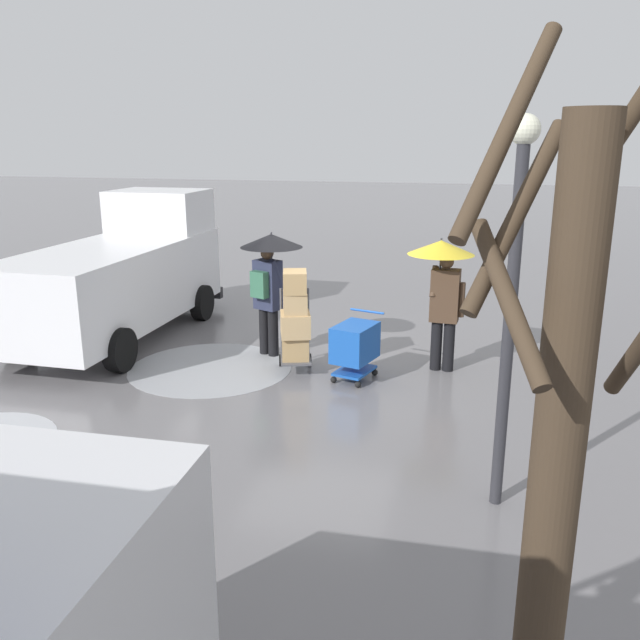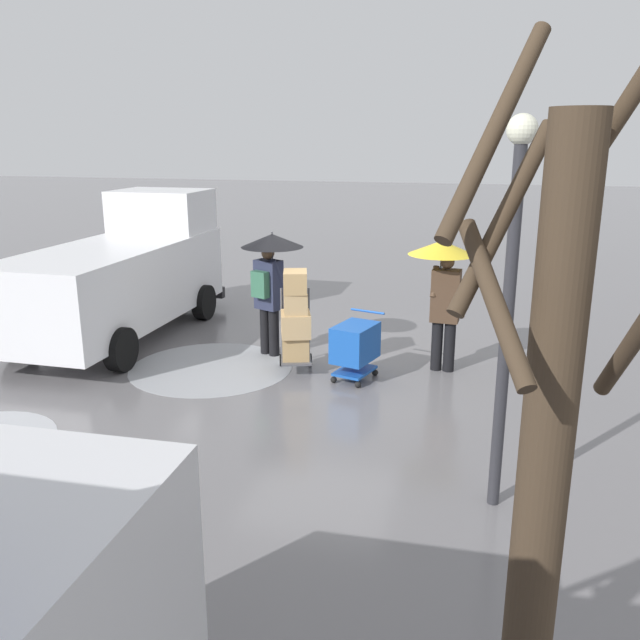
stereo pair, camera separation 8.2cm
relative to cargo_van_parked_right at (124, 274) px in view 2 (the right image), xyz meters
name	(u,v)px [view 2 (the right image)]	position (x,y,z in m)	size (l,w,h in m)	color
ground_plane	(319,365)	(-4.01, 0.85, -1.18)	(90.00, 90.00, 0.00)	slate
slush_patch_near_cluster	(211,368)	(-2.32, 1.41, -1.18)	(2.65, 2.65, 0.01)	#999BA0
cargo_van_parked_right	(124,274)	(0.00, 0.00, 0.00)	(2.21, 5.34, 2.60)	white
shopping_cart_vendor	(355,344)	(-4.71, 1.33, -0.61)	(0.75, 0.94, 1.02)	#1951B2
hand_dolly_boxes	(296,318)	(-3.72, 1.24, -0.28)	(0.70, 0.82, 1.65)	#515156
pedestrian_pink_side	(443,275)	(-5.94, 0.56, 0.39)	(1.04, 1.04, 2.15)	black
pedestrian_black_side	(270,266)	(-3.08, 0.53, 0.39)	(1.04, 1.04, 2.15)	black
bare_tree_near	(540,490)	(-6.89, 7.94, 0.90)	(1.00, 1.00, 4.23)	#423323
street_lamp	(510,279)	(-6.81, 4.52, 1.19)	(0.28, 0.28, 3.86)	#2D2D33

